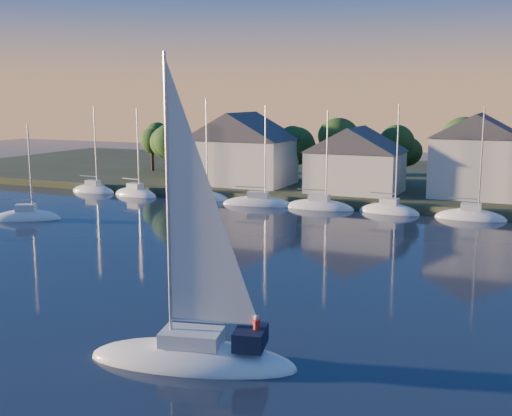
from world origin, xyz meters
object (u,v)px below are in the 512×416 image
Objects in this scene: clubhouse_centre at (356,159)px; drifting_sailboat_left at (26,219)px; hero_sailboat at (195,350)px; clubhouse_west at (242,148)px; clubhouse_east at (477,155)px.

clubhouse_centre is 38.92m from drifting_sailboat_left.
hero_sailboat is at bearing -83.04° from clubhouse_centre.
clubhouse_centre is 0.73× the size of hero_sailboat.
drifting_sailboat_left is (-11.85, -27.72, -5.84)m from clubhouse_west.
hero_sailboat reaches higher than clubhouse_centre.
clubhouse_east is at bearing 2.85° from drifting_sailboat_left.
clubhouse_centre is at bearing -171.87° from clubhouse_east.
drifting_sailboat_left is (-34.13, 24.71, -0.55)m from hero_sailboat.
clubhouse_east is 0.66× the size of hero_sailboat.
clubhouse_west is 1.30× the size of clubhouse_east.
clubhouse_west is at bearing -79.98° from hero_sailboat.
hero_sailboat is (22.28, -52.43, -5.29)m from clubhouse_west.
drifting_sailboat_left is at bearing -113.15° from clubhouse_west.
clubhouse_east is 54.25m from hero_sailboat.
clubhouse_west reaches higher than drifting_sailboat_left.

